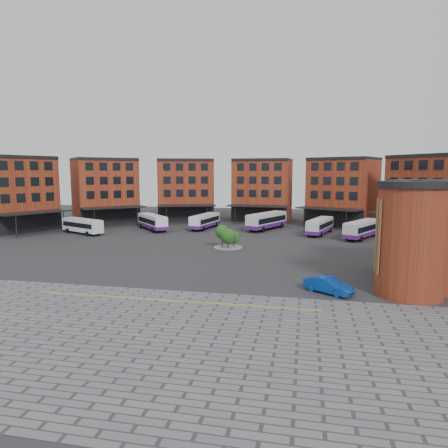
% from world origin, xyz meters
% --- Properties ---
extents(ground, '(160.00, 160.00, 0.00)m').
position_xyz_m(ground, '(0.00, 0.00, 0.00)').
color(ground, '#28282B').
rests_on(ground, ground).
extents(paving_zone, '(50.00, 22.00, 0.02)m').
position_xyz_m(paving_zone, '(2.00, -22.00, 0.01)').
color(paving_zone, slate).
rests_on(paving_zone, ground).
extents(yellow_line, '(26.00, 0.15, 0.02)m').
position_xyz_m(yellow_line, '(2.00, -14.00, 0.03)').
color(yellow_line, gold).
rests_on(yellow_line, paving_zone).
extents(main_building, '(94.14, 42.48, 14.60)m').
position_xyz_m(main_building, '(-4.77, 38.25, 7.23)').
color(main_building, brown).
rests_on(main_building, ground).
extents(tree_island, '(4.40, 4.40, 3.57)m').
position_xyz_m(tree_island, '(2.02, 11.46, 1.84)').
color(tree_island, gray).
rests_on(tree_island, ground).
extents(bus_a, '(9.97, 6.45, 2.83)m').
position_xyz_m(bus_a, '(-27.31, 20.14, 1.68)').
color(bus_a, white).
rests_on(bus_a, ground).
extents(bus_b, '(8.99, 9.74, 3.04)m').
position_xyz_m(bus_b, '(-16.45, 27.64, 1.65)').
color(bus_b, white).
rests_on(bus_b, ground).
extents(bus_c, '(4.07, 10.70, 2.94)m').
position_xyz_m(bus_c, '(-6.59, 31.43, 1.59)').
color(bus_c, white).
rests_on(bus_c, ground).
extents(bus_d, '(7.41, 12.06, 3.38)m').
position_xyz_m(bus_d, '(5.90, 32.71, 1.83)').
color(bus_d, silver).
rests_on(bus_d, ground).
extents(bus_e, '(5.35, 10.67, 2.94)m').
position_xyz_m(bus_e, '(16.15, 28.46, 1.59)').
color(bus_e, silver).
rests_on(bus_e, ground).
extents(bus_f, '(7.47, 10.83, 3.09)m').
position_xyz_m(bus_f, '(23.18, 25.11, 1.67)').
color(bus_f, silver).
rests_on(bus_f, ground).
extents(blue_car, '(4.83, 4.00, 1.55)m').
position_xyz_m(blue_car, '(15.74, -8.79, 0.78)').
color(blue_car, '#0C3BA0').
rests_on(blue_car, ground).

